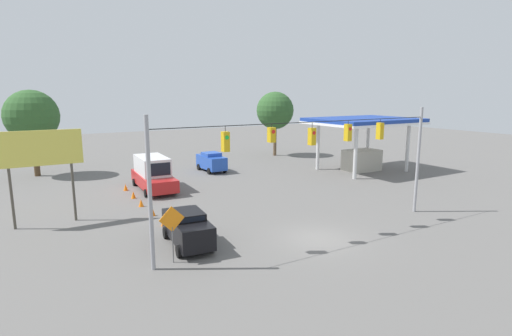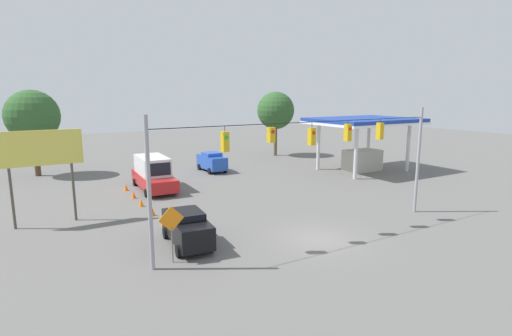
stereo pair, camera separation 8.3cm
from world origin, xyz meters
The scene contains 16 objects.
ground_plane centered at (0.00, 0.00, 0.00)m, with size 140.00×140.00×0.00m, color #605E5B.
overhead_signal_span centered at (-0.08, -0.76, 4.73)m, with size 18.51×0.38×7.20m.
sedan_blue_oncoming_deep centered at (-2.98, -21.27, 1.04)m, with size 2.01×4.14×2.00m.
box_truck_red_withflow_far centered at (4.60, -16.44, 1.39)m, with size 2.81×6.97×2.81m.
sedan_black_parked_shoulder centered at (6.66, -2.89, 0.99)m, with size 2.26×4.69×1.89m.
traffic_cone_nearest centered at (6.96, -4.05, 0.28)m, with size 0.36×0.36×0.56m, color orange.
traffic_cone_second centered at (6.81, -6.60, 0.28)m, with size 0.36×0.36×0.56m, color orange.
traffic_cone_third centered at (6.83, -9.01, 0.28)m, with size 0.36×0.36×0.56m, color orange.
traffic_cone_fourth centered at (6.92, -11.63, 0.28)m, with size 0.36×0.36×0.56m, color orange.
traffic_cone_fifth centered at (6.84, -14.23, 0.28)m, with size 0.36×0.36×0.56m, color orange.
traffic_cone_farthest centered at (6.78, -17.14, 0.28)m, with size 0.36×0.36×0.56m, color orange.
gas_station centered at (-16.92, -13.62, 4.03)m, with size 10.61×8.10×5.55m.
roadside_billboard centered at (13.08, -10.57, 4.44)m, with size 4.84×0.16×5.91m.
work_zone_sign centered at (8.10, -1.04, 1.99)m, with size 1.27×0.06×2.84m.
tree_horizon_left centered at (12.97, -27.79, 5.89)m, with size 5.04×5.04×8.45m.
tree_horizon_right centered at (-14.62, -26.99, 5.87)m, with size 4.81×4.81×8.30m.
Camera 2 is at (13.77, 16.76, 8.11)m, focal length 28.00 mm.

